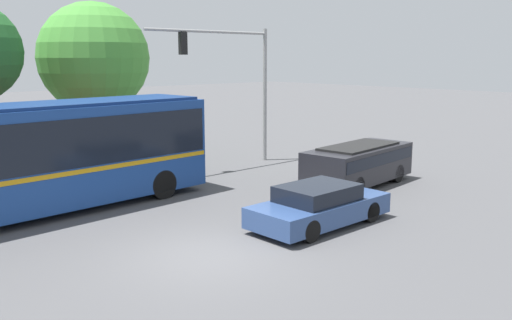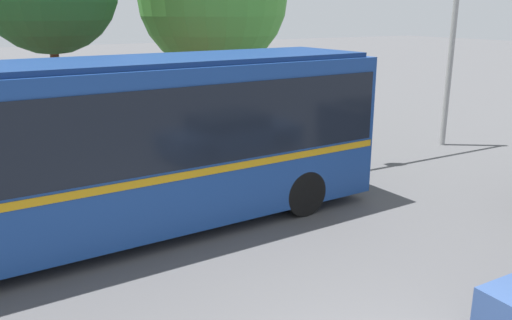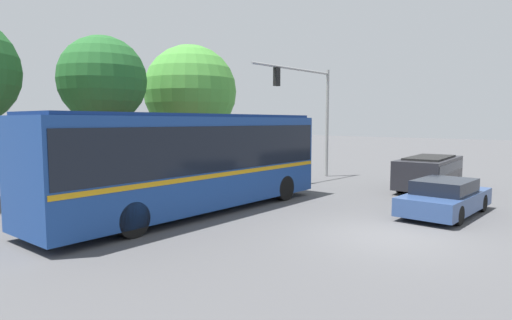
% 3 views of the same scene
% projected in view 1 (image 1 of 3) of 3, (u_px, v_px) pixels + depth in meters
% --- Properties ---
extents(ground_plane, '(140.00, 140.00, 0.00)m').
position_uv_depth(ground_plane, '(206.00, 256.00, 13.47)').
color(ground_plane, '#4C4C4F').
extents(city_bus, '(11.49, 3.18, 3.41)m').
position_uv_depth(city_bus, '(36.00, 153.00, 16.73)').
color(city_bus, navy).
rests_on(city_bus, ground).
extents(sedan_foreground, '(4.41, 1.87, 1.21)m').
position_uv_depth(sedan_foreground, '(319.00, 206.00, 15.84)').
color(sedan_foreground, navy).
rests_on(sedan_foreground, ground).
extents(suv_left_lane, '(5.15, 2.48, 1.55)m').
position_uv_depth(suv_left_lane, '(358.00, 162.00, 20.78)').
color(suv_left_lane, '#232328').
rests_on(suv_left_lane, ground).
extents(traffic_light_pole, '(6.41, 0.24, 6.06)m').
position_uv_depth(traffic_light_pole, '(238.00, 71.00, 24.29)').
color(traffic_light_pole, gray).
rests_on(traffic_light_pole, ground).
extents(flowering_hedge, '(8.12, 1.21, 1.58)m').
position_uv_depth(flowering_hedge, '(0.00, 168.00, 20.22)').
color(flowering_hedge, '#286028').
rests_on(flowering_hedge, ground).
extents(street_tree_right, '(4.94, 4.94, 7.23)m').
position_uv_depth(street_tree_right, '(94.00, 58.00, 24.69)').
color(street_tree_right, brown).
rests_on(street_tree_right, ground).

